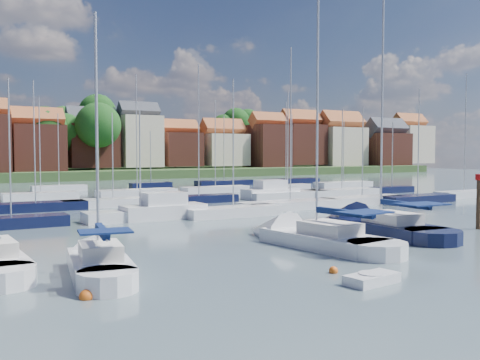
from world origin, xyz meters
TOP-DOWN VIEW (x-y plane):
  - ground at (0.00, 40.00)m, footprint 260.00×260.00m
  - sailboat_left at (-15.56, 3.10)m, footprint 4.01×9.70m
  - sailboat_centre at (-2.56, 4.26)m, footprint 4.82×12.63m
  - sailboat_navy at (4.73, 6.26)m, footprint 4.37×13.34m
  - tender at (-6.13, -5.17)m, footprint 2.63×1.46m
  - timber_piling at (12.15, 2.79)m, footprint 0.40×0.40m
  - buoy_a at (-17.24, -1.41)m, footprint 0.54×0.54m
  - buoy_b at (-6.21, -2.78)m, footprint 0.42×0.42m
  - buoy_c at (-3.35, 0.05)m, footprint 0.46×0.46m
  - buoy_d at (-1.69, -1.65)m, footprint 0.54×0.54m
  - buoy_e at (5.55, 6.65)m, footprint 0.50×0.50m
  - marina_field at (1.91, 35.15)m, footprint 79.62×41.41m
  - far_shore_town at (2.23, 132.67)m, footprint 212.46×90.00m

SIDE VIEW (x-z plane):
  - ground at x=0.00m, z-range 0.00..0.00m
  - buoy_a at x=-17.24m, z-range -0.27..0.27m
  - buoy_b at x=-6.21m, z-range -0.21..0.21m
  - buoy_c at x=-3.35m, z-range -0.23..0.23m
  - buoy_d at x=-1.69m, z-range -0.27..0.27m
  - buoy_e at x=5.55m, z-range -0.25..0.25m
  - tender at x=-6.13m, z-range -0.06..0.48m
  - sailboat_navy at x=4.73m, z-range -8.71..9.40m
  - sailboat_centre at x=-2.56m, z-range -7.99..8.69m
  - sailboat_left at x=-15.56m, z-range -6.09..6.82m
  - marina_field at x=1.91m, z-range -7.53..8.40m
  - timber_piling at x=12.15m, z-range -2.13..4.13m
  - far_shore_town at x=2.23m, z-range -6.53..15.74m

